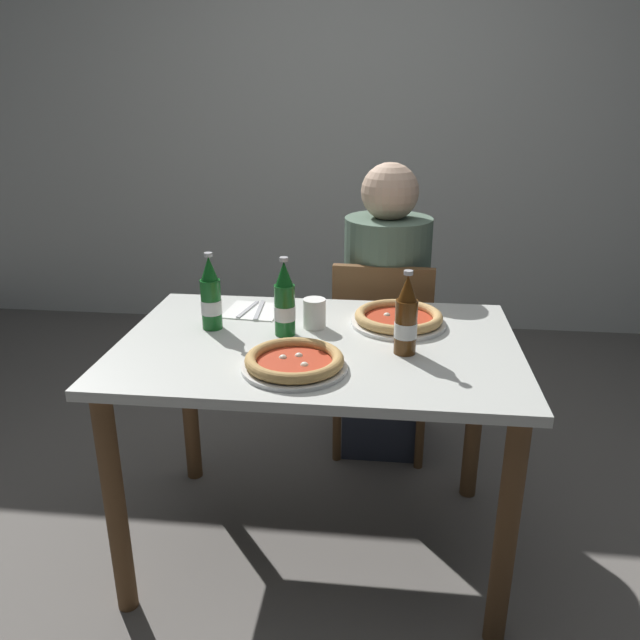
{
  "coord_description": "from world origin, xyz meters",
  "views": [
    {
      "loc": [
        0.2,
        -1.73,
        1.47
      ],
      "look_at": [
        0.0,
        0.05,
        0.8
      ],
      "focal_mm": 35.08,
      "sensor_mm": 36.0,
      "label": 1
    }
  ],
  "objects_px": {
    "diner_seated": "(385,319)",
    "pizza_marinara_far": "(398,318)",
    "pizza_margherita_near": "(294,362)",
    "napkin_with_cutlery": "(254,311)",
    "beer_bottle_right": "(211,297)",
    "chair_behind_table": "(383,347)",
    "dining_table_main": "(318,375)",
    "paper_cup": "(314,313)",
    "beer_bottle_left": "(406,319)",
    "beer_bottle_center": "(285,303)"
  },
  "relations": [
    {
      "from": "diner_seated",
      "to": "pizza_marinara_far",
      "type": "relative_size",
      "value": 3.94
    },
    {
      "from": "pizza_margherita_near",
      "to": "napkin_with_cutlery",
      "type": "distance_m",
      "value": 0.49
    },
    {
      "from": "pizza_margherita_near",
      "to": "beer_bottle_right",
      "type": "xyz_separation_m",
      "value": [
        -0.31,
        0.28,
        0.08
      ]
    },
    {
      "from": "chair_behind_table",
      "to": "pizza_margherita_near",
      "type": "bearing_deg",
      "value": 77.51
    },
    {
      "from": "diner_seated",
      "to": "dining_table_main",
      "type": "bearing_deg",
      "value": -106.72
    },
    {
      "from": "pizza_margherita_near",
      "to": "napkin_with_cutlery",
      "type": "bearing_deg",
      "value": 115.1
    },
    {
      "from": "napkin_with_cutlery",
      "to": "paper_cup",
      "type": "bearing_deg",
      "value": -29.51
    },
    {
      "from": "diner_seated",
      "to": "beer_bottle_right",
      "type": "distance_m",
      "value": 0.85
    },
    {
      "from": "pizza_marinara_far",
      "to": "diner_seated",
      "type": "bearing_deg",
      "value": 95.06
    },
    {
      "from": "beer_bottle_left",
      "to": "beer_bottle_right",
      "type": "xyz_separation_m",
      "value": [
        -0.61,
        0.13,
        0.0
      ]
    },
    {
      "from": "beer_bottle_left",
      "to": "beer_bottle_center",
      "type": "distance_m",
      "value": 0.38
    },
    {
      "from": "diner_seated",
      "to": "paper_cup",
      "type": "height_order",
      "value": "diner_seated"
    },
    {
      "from": "dining_table_main",
      "to": "chair_behind_table",
      "type": "relative_size",
      "value": 1.41
    },
    {
      "from": "dining_table_main",
      "to": "pizza_margherita_near",
      "type": "relative_size",
      "value": 4.12
    },
    {
      "from": "diner_seated",
      "to": "pizza_marinara_far",
      "type": "bearing_deg",
      "value": -84.94
    },
    {
      "from": "beer_bottle_left",
      "to": "pizza_margherita_near",
      "type": "bearing_deg",
      "value": -154.23
    },
    {
      "from": "chair_behind_table",
      "to": "paper_cup",
      "type": "bearing_deg",
      "value": 69.84
    },
    {
      "from": "dining_table_main",
      "to": "diner_seated",
      "type": "relative_size",
      "value": 0.99
    },
    {
      "from": "diner_seated",
      "to": "paper_cup",
      "type": "xyz_separation_m",
      "value": [
        -0.22,
        -0.55,
        0.21
      ]
    },
    {
      "from": "napkin_with_cutlery",
      "to": "paper_cup",
      "type": "height_order",
      "value": "paper_cup"
    },
    {
      "from": "dining_table_main",
      "to": "diner_seated",
      "type": "xyz_separation_m",
      "value": [
        0.2,
        0.66,
        -0.05
      ]
    },
    {
      "from": "dining_table_main",
      "to": "beer_bottle_left",
      "type": "relative_size",
      "value": 4.86
    },
    {
      "from": "pizza_marinara_far",
      "to": "dining_table_main",
      "type": "bearing_deg",
      "value": -144.87
    },
    {
      "from": "pizza_marinara_far",
      "to": "beer_bottle_center",
      "type": "distance_m",
      "value": 0.38
    },
    {
      "from": "pizza_marinara_far",
      "to": "napkin_with_cutlery",
      "type": "bearing_deg",
      "value": 171.69
    },
    {
      "from": "diner_seated",
      "to": "pizza_marinara_far",
      "type": "xyz_separation_m",
      "value": [
        0.04,
        -0.49,
        0.19
      ]
    },
    {
      "from": "pizza_margherita_near",
      "to": "beer_bottle_left",
      "type": "xyz_separation_m",
      "value": [
        0.3,
        0.14,
        0.08
      ]
    },
    {
      "from": "beer_bottle_center",
      "to": "beer_bottle_right",
      "type": "distance_m",
      "value": 0.24
    },
    {
      "from": "pizza_marinara_far",
      "to": "beer_bottle_left",
      "type": "xyz_separation_m",
      "value": [
        0.02,
        -0.23,
        0.08
      ]
    },
    {
      "from": "beer_bottle_right",
      "to": "beer_bottle_center",
      "type": "bearing_deg",
      "value": -6.78
    },
    {
      "from": "beer_bottle_center",
      "to": "paper_cup",
      "type": "relative_size",
      "value": 2.6
    },
    {
      "from": "diner_seated",
      "to": "paper_cup",
      "type": "bearing_deg",
      "value": -112.24
    },
    {
      "from": "beer_bottle_right",
      "to": "paper_cup",
      "type": "bearing_deg",
      "value": 7.33
    },
    {
      "from": "diner_seated",
      "to": "beer_bottle_right",
      "type": "bearing_deg",
      "value": -132.89
    },
    {
      "from": "diner_seated",
      "to": "beer_bottle_center",
      "type": "height_order",
      "value": "diner_seated"
    },
    {
      "from": "diner_seated",
      "to": "pizza_margherita_near",
      "type": "height_order",
      "value": "diner_seated"
    },
    {
      "from": "beer_bottle_left",
      "to": "chair_behind_table",
      "type": "bearing_deg",
      "value": 95.5
    },
    {
      "from": "chair_behind_table",
      "to": "beer_bottle_left",
      "type": "bearing_deg",
      "value": 99.16
    },
    {
      "from": "pizza_margherita_near",
      "to": "beer_bottle_center",
      "type": "bearing_deg",
      "value": 105.0
    },
    {
      "from": "chair_behind_table",
      "to": "napkin_with_cutlery",
      "type": "distance_m",
      "value": 0.64
    },
    {
      "from": "pizza_marinara_far",
      "to": "napkin_with_cutlery",
      "type": "xyz_separation_m",
      "value": [
        -0.49,
        0.07,
        -0.02
      ]
    },
    {
      "from": "beer_bottle_left",
      "to": "beer_bottle_center",
      "type": "bearing_deg",
      "value": 164.26
    },
    {
      "from": "dining_table_main",
      "to": "pizza_margherita_near",
      "type": "bearing_deg",
      "value": -101.58
    },
    {
      "from": "napkin_with_cutlery",
      "to": "paper_cup",
      "type": "xyz_separation_m",
      "value": [
        0.23,
        -0.13,
        0.04
      ]
    },
    {
      "from": "beer_bottle_center",
      "to": "chair_behind_table",
      "type": "bearing_deg",
      "value": 61.9
    },
    {
      "from": "beer_bottle_center",
      "to": "napkin_with_cutlery",
      "type": "distance_m",
      "value": 0.26
    },
    {
      "from": "paper_cup",
      "to": "napkin_with_cutlery",
      "type": "bearing_deg",
      "value": 150.49
    },
    {
      "from": "chair_behind_table",
      "to": "paper_cup",
      "type": "distance_m",
      "value": 0.63
    },
    {
      "from": "pizza_margherita_near",
      "to": "beer_bottle_left",
      "type": "relative_size",
      "value": 1.18
    },
    {
      "from": "beer_bottle_center",
      "to": "paper_cup",
      "type": "xyz_separation_m",
      "value": [
        0.08,
        0.07,
        -0.06
      ]
    }
  ]
}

